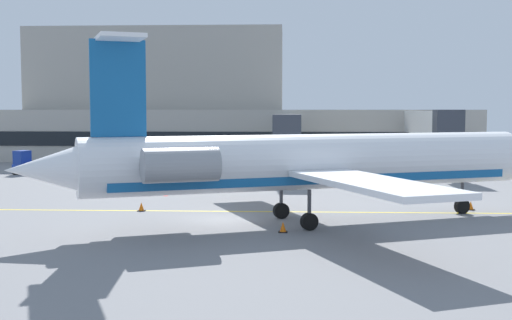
{
  "coord_description": "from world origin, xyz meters",
  "views": [
    {
      "loc": [
        3.51,
        -36.44,
        6.17
      ],
      "look_at": [
        1.53,
        5.28,
        3.0
      ],
      "focal_mm": 45.9,
      "sensor_mm": 36.0,
      "label": 1
    }
  ],
  "objects_px": {
    "regional_jet": "(307,162)",
    "fuel_tank": "(366,154)",
    "baggage_tug": "(26,164)",
    "pushback_tractor": "(305,163)"
  },
  "relations": [
    {
      "from": "regional_jet",
      "to": "fuel_tank",
      "type": "height_order",
      "value": "regional_jet"
    },
    {
      "from": "baggage_tug",
      "to": "fuel_tank",
      "type": "height_order",
      "value": "fuel_tank"
    },
    {
      "from": "pushback_tractor",
      "to": "fuel_tank",
      "type": "height_order",
      "value": "fuel_tank"
    },
    {
      "from": "baggage_tug",
      "to": "fuel_tank",
      "type": "xyz_separation_m",
      "value": [
        33.48,
        7.39,
        0.57
      ]
    },
    {
      "from": "regional_jet",
      "to": "pushback_tractor",
      "type": "relative_size",
      "value": 7.43
    },
    {
      "from": "regional_jet",
      "to": "pushback_tractor",
      "type": "xyz_separation_m",
      "value": [
        0.74,
        29.78,
        -2.42
      ]
    },
    {
      "from": "baggage_tug",
      "to": "fuel_tank",
      "type": "relative_size",
      "value": 0.38
    },
    {
      "from": "regional_jet",
      "to": "baggage_tug",
      "type": "distance_m",
      "value": 37.24
    },
    {
      "from": "fuel_tank",
      "to": "regional_jet",
      "type": "bearing_deg",
      "value": -102.04
    },
    {
      "from": "regional_jet",
      "to": "fuel_tank",
      "type": "relative_size",
      "value": 3.63
    }
  ]
}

